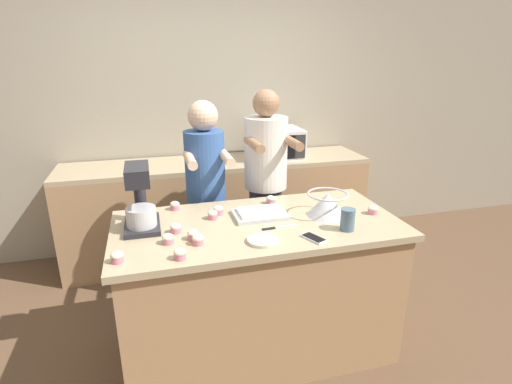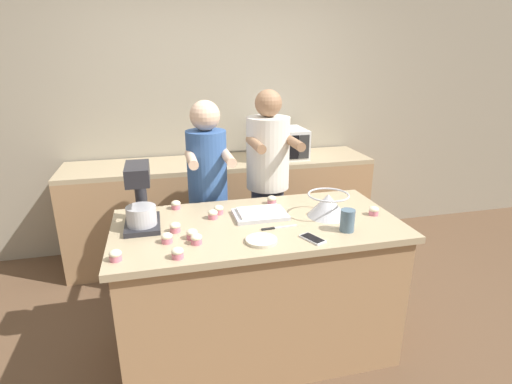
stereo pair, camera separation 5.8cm
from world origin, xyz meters
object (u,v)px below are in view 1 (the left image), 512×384
at_px(small_plate, 263,240).
at_px(cupcake_4, 193,235).
at_px(drinking_glass, 348,219).
at_px(cupcake_9, 176,228).
at_px(cupcake_7, 175,205).
at_px(cupcake_2, 373,210).
at_px(cupcake_6, 213,215).
at_px(knife, 278,228).
at_px(person_left, 207,200).
at_px(cupcake_0, 271,200).
at_px(person_right, 266,193).
at_px(baking_tray, 260,214).
at_px(cupcake_5, 117,257).
at_px(stand_mixer, 140,201).
at_px(mixing_bowl, 327,204).
at_px(cupcake_3, 180,254).
at_px(cupcake_10, 198,240).
at_px(microwave_oven, 276,143).
at_px(cupcake_8, 168,239).
at_px(cupcake_1, 218,210).
at_px(cell_phone, 314,238).

height_order(small_plate, cupcake_4, cupcake_4).
bearing_deg(drinking_glass, cupcake_9, 166.88).
bearing_deg(cupcake_7, cupcake_2, -18.61).
bearing_deg(cupcake_9, cupcake_6, 31.10).
height_order(knife, cupcake_6, cupcake_6).
bearing_deg(person_left, cupcake_0, -41.06).
bearing_deg(person_right, drinking_glass, -75.00).
xyz_separation_m(baking_tray, cupcake_5, (-0.83, -0.38, 0.01)).
relative_size(small_plate, cupcake_4, 2.81).
distance_m(stand_mixer, cupcake_5, 0.43).
xyz_separation_m(mixing_bowl, small_plate, (-0.49, -0.26, -0.07)).
xyz_separation_m(cupcake_2, cupcake_3, (-1.24, -0.28, 0.00)).
distance_m(cupcake_3, cupcake_10, 0.17).
relative_size(small_plate, cupcake_10, 2.81).
height_order(person_left, cupcake_7, person_left).
distance_m(cupcake_2, cupcake_6, 1.01).
bearing_deg(cupcake_10, knife, 10.53).
bearing_deg(cupcake_0, cupcake_3, -136.94).
height_order(microwave_oven, drinking_glass, microwave_oven).
height_order(baking_tray, cupcake_8, cupcake_8).
xyz_separation_m(baking_tray, cupcake_4, (-0.44, -0.22, 0.01)).
bearing_deg(cupcake_2, person_left, 144.46).
relative_size(stand_mixer, cupcake_10, 6.16).
relative_size(cupcake_3, cupcake_8, 1.00).
height_order(mixing_bowl, cupcake_8, mixing_bowl).
relative_size(person_right, cupcake_0, 26.52).
height_order(microwave_oven, cupcake_8, microwave_oven).
height_order(baking_tray, microwave_oven, microwave_oven).
bearing_deg(cupcake_5, cupcake_3, -9.05).
height_order(mixing_bowl, drinking_glass, mixing_bowl).
bearing_deg(cupcake_2, stand_mixer, 173.52).
relative_size(cupcake_1, cupcake_7, 1.00).
bearing_deg(drinking_glass, microwave_oven, 86.50).
distance_m(person_right, cell_phone, 0.93).
relative_size(cupcake_2, cupcake_5, 1.00).
bearing_deg(cupcake_5, cupcake_10, 12.50).
distance_m(mixing_bowl, cupcake_9, 0.94).
bearing_deg(person_left, microwave_oven, 44.21).
xyz_separation_m(person_left, cupcake_3, (-0.28, -0.96, 0.09)).
relative_size(cupcake_8, cupcake_10, 1.00).
bearing_deg(cupcake_0, person_right, 79.06).
bearing_deg(person_left, drinking_glass, -51.53).
bearing_deg(cupcake_1, cupcake_9, -143.45).
height_order(person_left, knife, person_left).
relative_size(stand_mixer, drinking_glass, 2.94).
relative_size(baking_tray, cell_phone, 2.06).
xyz_separation_m(person_left, cupcake_2, (0.96, -0.69, 0.09)).
height_order(person_left, cupcake_3, person_left).
height_order(cupcake_0, cupcake_5, same).
bearing_deg(cupcake_8, person_left, 67.39).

